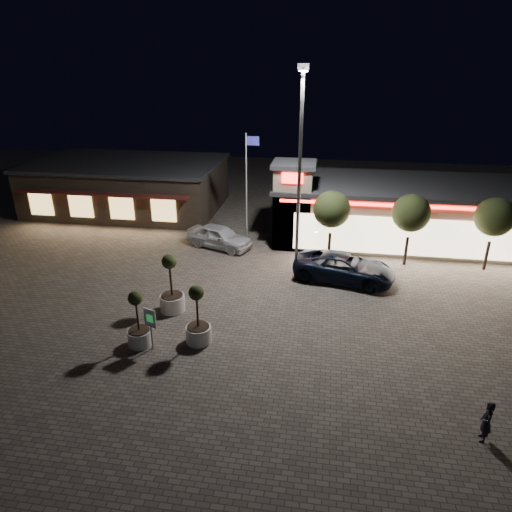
% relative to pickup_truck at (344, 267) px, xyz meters
% --- Properties ---
extents(ground, '(90.00, 90.00, 0.00)m').
position_rel_pickup_truck_xyz_m(ground, '(-4.95, -7.98, -0.85)').
color(ground, '#61594F').
rests_on(ground, ground).
extents(retail_building, '(20.40, 8.40, 6.10)m').
position_rel_pickup_truck_xyz_m(retail_building, '(4.56, 7.83, 1.36)').
color(retail_building, gray).
rests_on(retail_building, ground).
extents(restaurant_building, '(16.40, 11.00, 4.30)m').
position_rel_pickup_truck_xyz_m(restaurant_building, '(-18.95, 11.99, 1.31)').
color(restaurant_building, '#382D23').
rests_on(restaurant_building, ground).
extents(floodlight_pole, '(0.60, 0.40, 12.38)m').
position_rel_pickup_truck_xyz_m(floodlight_pole, '(-2.95, 0.02, 6.17)').
color(floodlight_pole, gray).
rests_on(floodlight_pole, ground).
extents(flagpole, '(0.95, 0.10, 8.00)m').
position_rel_pickup_truck_xyz_m(flagpole, '(-6.85, 5.02, 3.90)').
color(flagpole, white).
rests_on(flagpole, ground).
extents(string_tree_a, '(2.42, 2.42, 4.79)m').
position_rel_pickup_truck_xyz_m(string_tree_a, '(-0.95, 3.02, 2.71)').
color(string_tree_a, '#332319').
rests_on(string_tree_a, ground).
extents(string_tree_b, '(2.42, 2.42, 4.79)m').
position_rel_pickup_truck_xyz_m(string_tree_b, '(4.05, 3.02, 2.71)').
color(string_tree_b, '#332319').
rests_on(string_tree_b, ground).
extents(string_tree_c, '(2.42, 2.42, 4.79)m').
position_rel_pickup_truck_xyz_m(string_tree_c, '(9.05, 3.02, 2.71)').
color(string_tree_c, '#332319').
rests_on(string_tree_c, ground).
extents(pickup_truck, '(6.54, 3.97, 1.70)m').
position_rel_pickup_truck_xyz_m(pickup_truck, '(0.00, 0.00, 0.00)').
color(pickup_truck, black).
rests_on(pickup_truck, ground).
extents(white_sedan, '(5.24, 3.53, 1.66)m').
position_rel_pickup_truck_xyz_m(white_sedan, '(-8.78, 4.02, -0.02)').
color(white_sedan, silver).
rests_on(white_sedan, ground).
extents(pedestrian, '(0.46, 0.64, 1.65)m').
position_rel_pickup_truck_xyz_m(pedestrian, '(4.71, -12.31, -0.02)').
color(pedestrian, black).
rests_on(pedestrian, ground).
extents(planter_left, '(1.34, 1.34, 3.29)m').
position_rel_pickup_truck_xyz_m(planter_left, '(-9.20, -5.21, 0.17)').
color(planter_left, silver).
rests_on(planter_left, ground).
extents(planter_mid, '(1.16, 1.16, 2.85)m').
position_rel_pickup_truck_xyz_m(planter_mid, '(-9.70, -8.56, 0.03)').
color(planter_mid, silver).
rests_on(planter_mid, ground).
extents(planter_right, '(1.23, 1.23, 3.03)m').
position_rel_pickup_truck_xyz_m(planter_right, '(-7.00, -7.90, 0.09)').
color(planter_right, silver).
rests_on(planter_right, ground).
extents(valet_sign, '(0.67, 0.33, 2.13)m').
position_rel_pickup_truck_xyz_m(valet_sign, '(-8.98, -8.81, 0.64)').
color(valet_sign, gray).
rests_on(valet_sign, ground).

